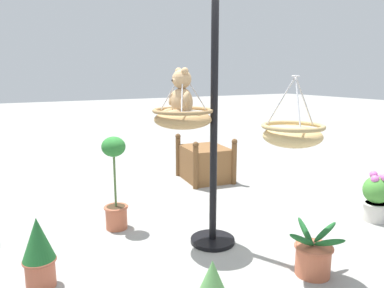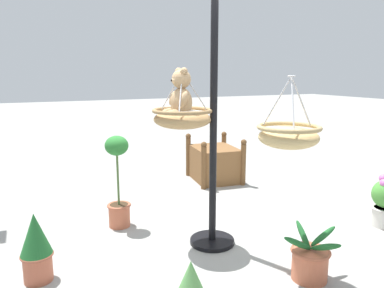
% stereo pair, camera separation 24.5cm
% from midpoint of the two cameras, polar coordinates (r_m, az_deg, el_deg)
% --- Properties ---
extents(ground_plane, '(40.00, 40.00, 0.00)m').
position_cam_midpoint_polar(ground_plane, '(3.86, 2.79, -14.45)').
color(ground_plane, gray).
extents(display_pole_central, '(0.44, 0.44, 2.52)m').
position_cam_midpoint_polar(display_pole_central, '(3.49, 5.31, -3.44)').
color(display_pole_central, black).
rests_on(display_pole_central, ground).
extents(hanging_basket_with_teddy, '(0.57, 0.57, 0.54)m').
position_cam_midpoint_polar(hanging_basket_with_teddy, '(3.42, 0.55, 4.17)').
color(hanging_basket_with_teddy, '#A37F51').
extents(teddy_bear, '(0.32, 0.28, 0.46)m').
position_cam_midpoint_polar(teddy_bear, '(3.39, 0.21, 7.50)').
color(teddy_bear, tan).
extents(hanging_basket_left_high, '(0.49, 0.49, 0.56)m').
position_cam_midpoint_polar(hanging_basket_left_high, '(2.94, 17.22, 1.29)').
color(hanging_basket_left_high, tan).
extents(wooden_planter_box, '(0.91, 0.80, 0.70)m').
position_cam_midpoint_polar(wooden_planter_box, '(5.73, 4.77, -2.88)').
color(wooden_planter_box, brown).
rests_on(wooden_planter_box, ground).
extents(potted_plant_bushy_green, '(0.52, 0.56, 0.44)m').
position_cam_midpoint_polar(potted_plant_bushy_green, '(3.28, 20.17, -16.71)').
color(potted_plant_bushy_green, '#BC6042').
rests_on(potted_plant_bushy_green, ground).
extents(potted_plant_small_succulent, '(0.26, 0.26, 1.01)m').
position_cam_midpoint_polar(potted_plant_small_succulent, '(4.01, -9.79, -6.17)').
color(potted_plant_small_succulent, '#BC6042').
rests_on(potted_plant_small_succulent, ground).
extents(potted_plant_trailing_ivy, '(0.26, 0.26, 0.58)m').
position_cam_midpoint_polar(potted_plant_trailing_ivy, '(3.22, -21.21, -14.81)').
color(potted_plant_trailing_ivy, '#AD563D').
rests_on(potted_plant_trailing_ivy, ground).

